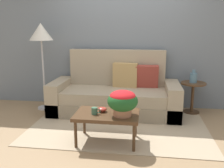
# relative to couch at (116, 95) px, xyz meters

# --- Properties ---
(ground_plane) EXTENTS (14.00, 14.00, 0.00)m
(ground_plane) POSITION_rel_couch_xyz_m (0.13, -0.64, -0.33)
(ground_plane) COLOR #997A56
(wall_back) EXTENTS (6.40, 0.12, 2.89)m
(wall_back) POSITION_rel_couch_xyz_m (0.13, 0.49, 1.11)
(wall_back) COLOR slate
(wall_back) RESTS_ON ground
(area_rug) EXTENTS (2.76, 1.94, 0.01)m
(area_rug) POSITION_rel_couch_xyz_m (0.13, -0.61, -0.32)
(area_rug) COLOR tan
(area_rug) RESTS_ON ground
(couch) EXTENTS (2.30, 0.93, 1.13)m
(couch) POSITION_rel_couch_xyz_m (0.00, 0.00, 0.00)
(couch) COLOR gray
(couch) RESTS_ON ground
(coffee_table) EXTENTS (0.86, 0.55, 0.42)m
(coffee_table) POSITION_rel_couch_xyz_m (0.04, -1.26, 0.05)
(coffee_table) COLOR #442D1B
(coffee_table) RESTS_ON ground
(side_table) EXTENTS (0.44, 0.44, 0.57)m
(side_table) POSITION_rel_couch_xyz_m (1.40, 0.14, 0.07)
(side_table) COLOR #4C331E
(side_table) RESTS_ON ground
(floor_lamp) EXTENTS (0.43, 0.43, 1.62)m
(floor_lamp) POSITION_rel_couch_xyz_m (-1.38, 0.01, 1.06)
(floor_lamp) COLOR #B2B2B7
(floor_lamp) RESTS_ON ground
(potted_plant) EXTENTS (0.40, 0.40, 0.34)m
(potted_plant) POSITION_rel_couch_xyz_m (0.25, -1.32, 0.29)
(potted_plant) COLOR #A36B4C
(potted_plant) RESTS_ON coffee_table
(coffee_mug) EXTENTS (0.12, 0.08, 0.09)m
(coffee_mug) POSITION_rel_couch_xyz_m (-0.12, -1.32, 0.14)
(coffee_mug) COLOR #3D664C
(coffee_mug) RESTS_ON coffee_table
(snack_bowl) EXTENTS (0.12, 0.12, 0.06)m
(snack_bowl) POSITION_rel_couch_xyz_m (-0.03, -1.21, 0.12)
(snack_bowl) COLOR #B2382D
(snack_bowl) RESTS_ON coffee_table
(table_vase) EXTENTS (0.13, 0.13, 0.23)m
(table_vase) POSITION_rel_couch_xyz_m (1.39, 0.14, 0.34)
(table_vase) COLOR slate
(table_vase) RESTS_ON side_table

